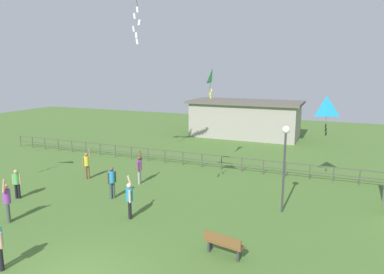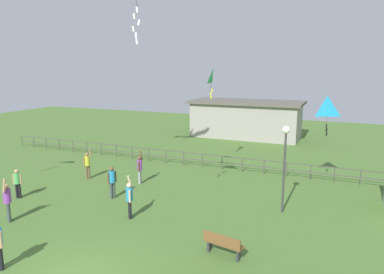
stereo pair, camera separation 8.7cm
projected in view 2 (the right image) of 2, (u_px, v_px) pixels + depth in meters
name	position (u px, v px, depth m)	size (l,w,h in m)	color
lamppost	(285.00, 150.00, 16.13)	(0.36, 0.36, 4.14)	#38383D
park_bench	(223.00, 244.00, 12.74)	(1.55, 0.69, 0.85)	brown
person_0	(7.00, 200.00, 15.50)	(0.43, 0.47, 2.05)	#3F4C47
person_1	(87.00, 163.00, 21.58)	(0.42, 0.45, 1.94)	brown
person_2	(140.00, 167.00, 20.67)	(0.31, 0.53, 1.96)	#99999E
person_3	(112.00, 180.00, 18.32)	(0.32, 0.47, 1.70)	#3F4C47
person_5	(17.00, 182.00, 18.37)	(0.45, 0.29, 1.56)	black
person_6	(130.00, 198.00, 15.87)	(0.38, 0.51, 1.96)	black
kite_0	(327.00, 107.00, 19.34)	(1.03, 0.64, 2.19)	#198CD1
kite_2	(213.00, 76.00, 22.50)	(0.46, 1.08, 1.96)	#1EB759
waterfront_railing	(212.00, 159.00, 23.91)	(36.00, 0.06, 0.95)	#4C4742
pavilion_building	(246.00, 119.00, 34.81)	(10.80, 5.17, 3.56)	gray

